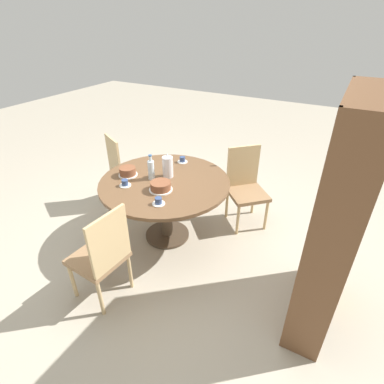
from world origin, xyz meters
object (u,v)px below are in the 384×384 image
Objects in this scene: cup_b at (159,202)px; water_bottle at (151,169)px; cake_main at (161,186)px; cake_second at (128,172)px; cup_a at (125,183)px; coffee_pot at (168,166)px; chair_b at (125,169)px; chair_a at (246,186)px; cup_c at (182,160)px; bookshelf at (330,225)px; chair_c at (102,255)px.

water_bottle is at bearing -137.64° from cup_b.
cake_main is 0.50m from cake_second.
coffee_pot is at bearing 144.05° from cup_a.
chair_b is at bearing -119.43° from water_bottle.
chair_a is 1.39m from cake_second.
water_bottle is at bearing 148.62° from cup_a.
cake_second is (-0.09, -0.49, 0.00)m from cake_main.
cup_b is 1.00× the size of cup_c.
bookshelf is at bearing 66.01° from cup_c.
chair_c is 4.60× the size of cake_second.
chair_b reaches higher than cup_a.
cake_main is 1.96× the size of cup_c.
coffee_pot is at bearing 179.00° from chair_a.
cake_second is (-0.18, -2.05, -0.13)m from bookshelf.
bookshelf reaches higher than cup_a.
coffee_pot is 0.18m from water_bottle.
cup_b is at bearing 165.12° from chair_c.
cake_second is 0.23m from cup_a.
chair_c is at bearing -154.84° from chair_a.
chair_c reaches higher than cup_a.
cup_a is (0.25, -0.15, -0.09)m from water_bottle.
bookshelf is 15.70× the size of cup_a.
cup_b is at bearing -155.93° from chair_a.
chair_c reaches higher than cake_main.
bookshelf is 6.77× the size of water_bottle.
coffee_pot reaches higher than cup_b.
bookshelf reaches higher than coffee_pot.
chair_c is 0.81m from cup_a.
coffee_pot is at bearing -174.94° from chair_c.
cup_a and cup_b have the same top height.
water_bottle reaches higher than cup_a.
bookshelf is 7.06× the size of coffee_pot.
cake_main is at bearing 79.28° from cake_second.
cake_second is (0.06, -0.27, -0.07)m from water_bottle.
chair_b is at bearing -138.38° from cup_a.
water_bottle is (0.13, -0.12, -0.01)m from coffee_pot.
chair_a is 0.50× the size of bookshelf.
water_bottle reaches higher than chair_b.
chair_a is 1.17m from water_bottle.
bookshelf is 1.45m from cup_b.
chair_c is 0.68m from cup_b.
bookshelf reaches higher than cup_b.
coffee_pot is 2.22× the size of cup_a.
chair_c is 7.90× the size of cup_c.
chair_b is 1.00× the size of chair_c.
chair_c is at bearing 150.83° from chair_b.
chair_c is 1.84m from bookshelf.
chair_a is at bearing 133.15° from water_bottle.
chair_b is 3.56× the size of coffee_pot.
cake_second is at bearing -100.72° from cake_main.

